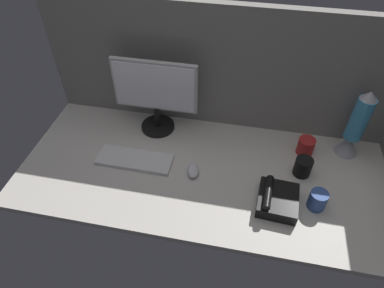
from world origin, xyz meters
TOP-DOWN VIEW (x-y plane):
  - ground_plane at (0.00, 0.00)cm, footprint 180.00×80.00cm
  - cubicle_wall_back at (0.00, 37.50)cm, footprint 180.00×5.00cm
  - monitor at (-31.70, 25.13)cm, footprint 43.17×18.00cm
  - keyboard at (-36.15, -2.24)cm, footprint 37.10×13.29cm
  - mouse at (-6.44, -4.04)cm, footprint 7.38×10.51cm
  - mug_black_travel at (44.13, 5.88)cm, footprint 8.13×8.13cm
  - mug_red_plastic at (46.02, 20.47)cm, footprint 8.26×8.26cm
  - mug_ceramic_blue at (49.60, -12.46)cm, footprint 7.63×7.63cm
  - lava_lamp at (66.58, 25.19)cm, footprint 11.29×11.29cm
  - desk_phone at (32.71, -14.66)cm, footprint 18.17×20.04cm

SIDE VIEW (x-z plane):
  - ground_plane at x=0.00cm, z-range -3.00..0.00cm
  - keyboard at x=-36.15cm, z-range 0.00..2.00cm
  - mouse at x=-6.44cm, z-range 0.00..3.40cm
  - desk_phone at x=32.71cm, z-range -1.21..7.59cm
  - mug_red_plastic at x=46.02cm, z-range 0.00..8.78cm
  - mug_ceramic_blue at x=49.60cm, z-range 0.00..8.86cm
  - mug_black_travel at x=44.13cm, z-range 0.00..9.14cm
  - lava_lamp at x=66.58cm, z-range -2.97..33.96cm
  - monitor at x=-31.70cm, z-range 2.27..42.41cm
  - cubicle_wall_back at x=0.00cm, z-range 0.00..65.38cm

